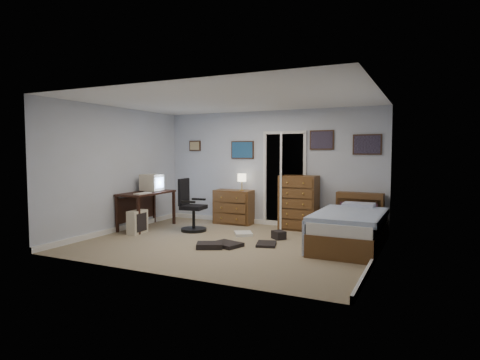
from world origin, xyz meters
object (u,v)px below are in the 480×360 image
object	(u,v)px
computer_desk	(143,200)
office_chair	(191,211)
bed	(350,229)
tall_dresser	(299,203)
low_dresser	(234,207)

from	to	relation	value
computer_desk	office_chair	world-z (taller)	office_chair
office_chair	computer_desk	bearing A→B (deg)	-179.16
computer_desk	bed	size ratio (longest dim) A/B	0.66
tall_dresser	bed	bearing A→B (deg)	-40.94
tall_dresser	bed	world-z (taller)	tall_dresser
computer_desk	office_chair	size ratio (longest dim) A/B	1.26
office_chair	tall_dresser	size ratio (longest dim) A/B	0.95
computer_desk	low_dresser	xyz separation A→B (m)	(1.52, 1.25, -0.21)
bed	low_dresser	bearing A→B (deg)	157.93
computer_desk	tall_dresser	world-z (taller)	tall_dresser
computer_desk	bed	world-z (taller)	computer_desk
low_dresser	bed	xyz separation A→B (m)	(2.75, -1.14, -0.07)
low_dresser	tall_dresser	distance (m)	1.52
computer_desk	tall_dresser	bearing A→B (deg)	20.09
office_chair	low_dresser	distance (m)	1.20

